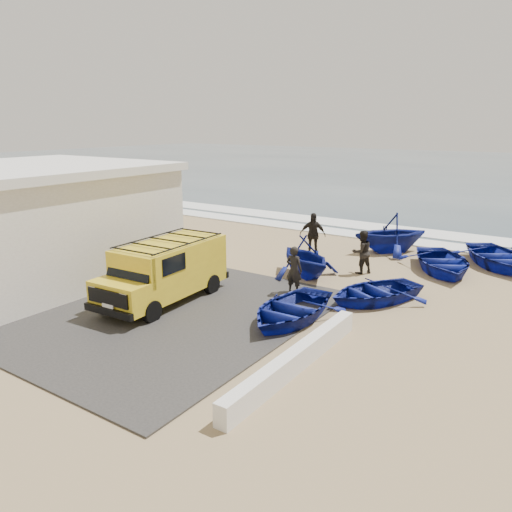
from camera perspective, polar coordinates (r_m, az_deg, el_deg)
The scene contains 17 objects.
ground at distance 17.39m, azimuth -4.99°, elevation -4.67°, with size 160.00×160.00×0.00m, color #9F855C.
slab at distance 17.34m, azimuth -14.36°, elevation -5.07°, with size 12.00×10.00×0.05m, color #393734.
ocean at distance 69.71m, azimuth 25.57°, elevation 8.76°, with size 180.00×88.00×0.01m, color #385166.
surf_line at distance 27.40m, azimuth 10.93°, elevation 2.49°, with size 180.00×1.60×0.06m, color white.
surf_wash at distance 29.67m, azimuth 12.84°, elevation 3.32°, with size 180.00×2.20×0.04m, color white.
building at distance 21.13m, azimuth -24.81°, elevation 3.60°, with size 8.40×9.40×4.30m.
parapet at distance 12.39m, azimuth 4.57°, elevation -11.72°, with size 0.35×6.00×0.55m, color silver.
van at distance 16.88m, azimuth -10.31°, elevation -1.47°, with size 2.16×4.94×2.08m.
boat_near_left at distance 15.20m, azimuth 3.94°, elevation -6.04°, with size 2.67×3.74×0.77m, color navy.
boat_near_right at distance 17.23m, azimuth 13.37°, elevation -3.95°, with size 2.51×3.51×0.73m, color navy.
boat_mid_left at distance 19.50m, azimuth 5.63°, elevation -0.01°, with size 2.65×3.07×1.62m, color navy.
boat_mid_right at distance 21.42m, azimuth 20.48°, elevation -0.61°, with size 2.91×4.08×0.84m, color navy.
boat_far_left at distance 23.88m, azimuth 15.13°, elevation 2.60°, with size 3.02×3.50×1.85m, color navy.
boat_far_right at distance 23.13m, azimuth 25.85°, elevation -0.04°, with size 2.98×4.17×0.86m, color navy.
fisherman_front at distance 17.49m, azimuth 4.38°, elevation -1.60°, with size 0.62×0.41×1.70m, color black.
fisherman_middle at distance 20.22m, azimuth 11.99°, elevation 0.45°, with size 0.85×0.66×1.74m, color black.
fisherman_back at distance 22.47m, azimuth 6.49°, elevation 2.45°, with size 1.16×0.48×1.98m, color black.
Camera 1 is at (10.35, -12.69, 5.84)m, focal length 35.00 mm.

